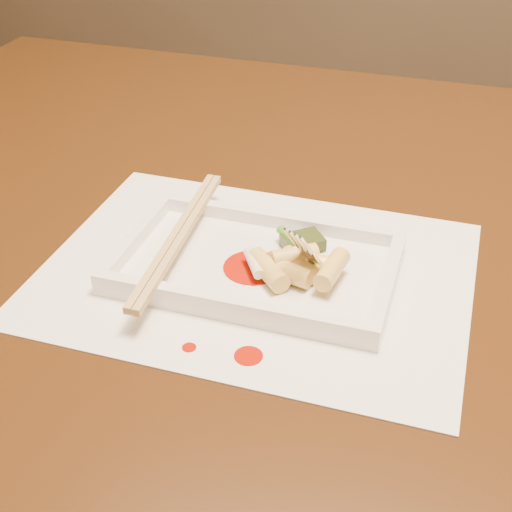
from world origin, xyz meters
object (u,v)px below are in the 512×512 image
(table, at_px, (350,297))
(chopstick_a, at_px, (175,235))
(placemat, at_px, (256,272))
(plate_base, at_px, (256,268))
(fork, at_px, (338,199))

(table, bearing_deg, chopstick_a, -142.15)
(placemat, xyz_separation_m, chopstick_a, (-0.08, 0.00, 0.03))
(placemat, height_order, plate_base, plate_base)
(plate_base, height_order, fork, fork)
(table, bearing_deg, placemat, -121.45)
(chopstick_a, bearing_deg, plate_base, 0.00)
(plate_base, relative_size, chopstick_a, 1.08)
(table, height_order, chopstick_a, chopstick_a)
(chopstick_a, relative_size, fork, 1.72)
(placemat, height_order, fork, fork)
(chopstick_a, distance_m, fork, 0.16)
(table, xyz_separation_m, placemat, (-0.07, -0.12, 0.10))
(table, bearing_deg, plate_base, -121.45)
(plate_base, relative_size, fork, 1.86)
(fork, bearing_deg, chopstick_a, -173.25)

